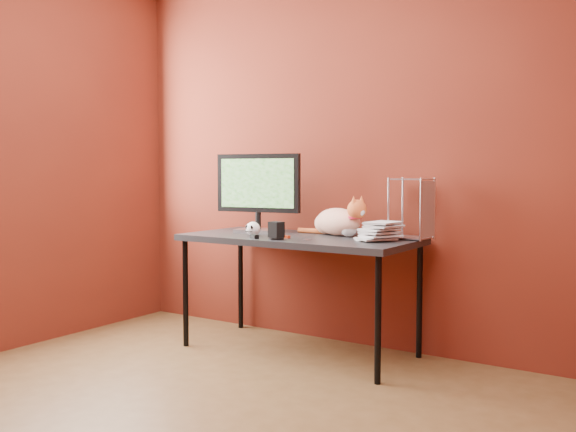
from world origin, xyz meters
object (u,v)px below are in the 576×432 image
Objects in this scene: desk at (299,244)px; speaker at (276,231)px; skull_mug at (253,229)px; cat at (338,221)px; monitor at (258,189)px; book_stack at (373,132)px.

desk is 13.80× the size of speaker.
cat is at bearing 38.02° from skull_mug.
monitor is 5.63× the size of speaker.
skull_mug is (0.12, -0.23, -0.25)m from monitor.
speaker is at bearing -146.99° from book_stack.
monitor is 6.53× the size of skull_mug.
skull_mug is at bearing -69.94° from monitor.
desk is at bearing -115.53° from cat.
monitor is at bearing 150.03° from speaker.
skull_mug is 0.86× the size of speaker.
desk is 16.01× the size of skull_mug.
desk is 0.31m from skull_mug.
monitor is 0.61m from cat.
desk is at bearing 33.65° from skull_mug.
skull_mug is at bearing -163.23° from book_stack.
cat is (0.56, 0.10, -0.20)m from monitor.
monitor reaches higher than cat.
desk is 0.51m from monitor.
desk is 2.72× the size of cat.
cat reaches higher than speaker.
book_stack reaches higher than monitor.
desk is at bearing -172.53° from book_stack.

